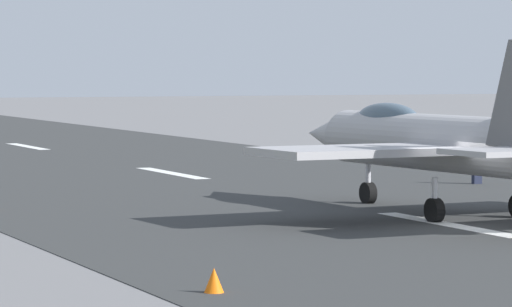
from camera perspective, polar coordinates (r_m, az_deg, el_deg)
ground_plane at (r=46.92m, az=7.44°, el=-2.69°), size 400.00×400.00×0.00m
runway_strip at (r=46.90m, az=7.45°, el=-2.68°), size 240.00×26.00×0.02m
fighter_jet at (r=50.31m, az=6.98°, el=0.45°), size 16.97×14.01×5.60m
crew_person at (r=64.03m, az=8.10°, el=-0.42°), size 0.59×0.48×1.57m
marker_cone_near at (r=32.92m, az=-1.55°, el=-4.68°), size 0.44×0.44×0.55m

